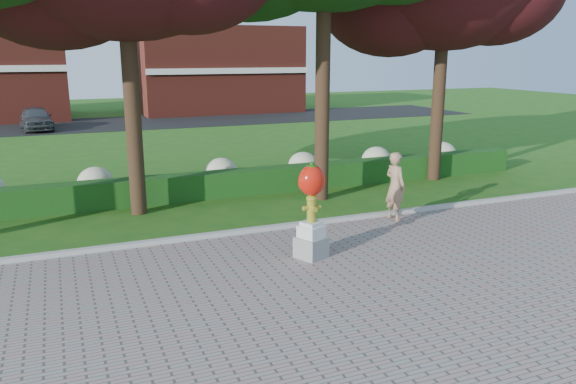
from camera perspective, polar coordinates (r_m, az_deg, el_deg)
name	(u,v)px	position (r m, az deg, el deg)	size (l,w,h in m)	color
ground	(283,279)	(11.47, -0.50, -8.79)	(100.00, 100.00, 0.00)	#225916
walkway	(391,382)	(8.30, 10.45, -18.41)	(40.00, 14.00, 0.04)	gray
curb	(238,232)	(14.10, -5.08, -4.12)	(40.00, 0.18, 0.15)	#ADADA5
lawn_hedge	(199,186)	(17.74, -9.00, 0.62)	(24.00, 0.70, 0.80)	#124012
hydrangea_row	(209,174)	(18.79, -8.05, 1.86)	(20.10, 1.10, 0.99)	#BEBC91
street	(122,123)	(38.28, -16.50, 6.72)	(50.00, 8.00, 0.02)	black
building_right	(216,69)	(45.44, -7.37, 12.25)	(12.00, 8.00, 6.40)	maroon
hydrant_sculpture	(312,208)	(12.17, 2.41, -1.62)	(0.76, 0.76, 2.13)	gray
woman	(395,186)	(15.30, 10.83, 0.60)	(0.68, 0.44, 1.86)	#A27A5D
parked_car	(36,118)	(36.51, -24.23, 6.85)	(1.63, 4.05, 1.38)	#46494E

